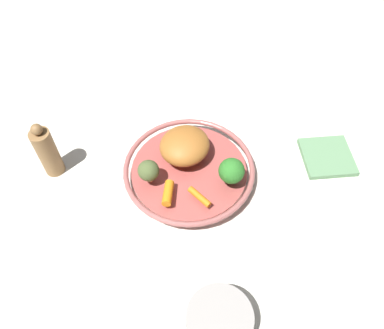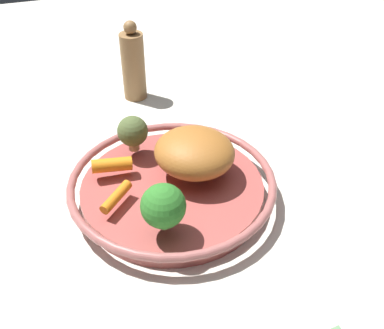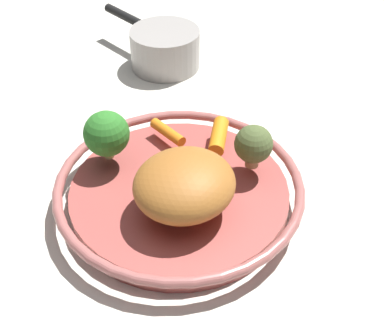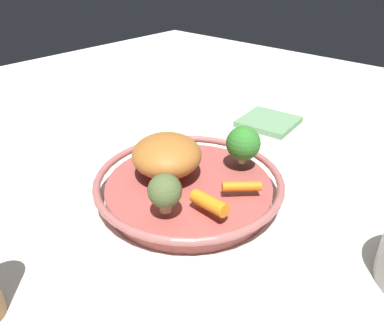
{
  "view_description": "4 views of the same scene",
  "coord_description": "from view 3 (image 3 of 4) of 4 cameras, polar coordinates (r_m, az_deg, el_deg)",
  "views": [
    {
      "loc": [
        -0.01,
        0.55,
        0.79
      ],
      "look_at": [
        -0.01,
        0.01,
        0.07
      ],
      "focal_mm": 36.33,
      "sensor_mm": 36.0,
      "label": 1
    },
    {
      "loc": [
        -0.52,
        0.14,
        0.48
      ],
      "look_at": [
        -0.02,
        -0.02,
        0.08
      ],
      "focal_mm": 42.85,
      "sensor_mm": 36.0,
      "label": 2
    },
    {
      "loc": [
        0.06,
        -0.48,
        0.49
      ],
      "look_at": [
        0.02,
        0.0,
        0.07
      ],
      "focal_mm": 48.77,
      "sensor_mm": 36.0,
      "label": 3
    },
    {
      "loc": [
        0.39,
        0.35,
        0.37
      ],
      "look_at": [
        0.01,
        0.02,
        0.08
      ],
      "focal_mm": 34.76,
      "sensor_mm": 36.0,
      "label": 4
    }
  ],
  "objects": [
    {
      "name": "ground_plane",
      "position": [
        0.69,
        -1.38,
        -4.36
      ],
      "size": [
        2.1,
        2.1,
        0.0
      ],
      "primitive_type": "plane",
      "color": "silver"
    },
    {
      "name": "serving_bowl",
      "position": [
        0.67,
        -1.41,
        -3.02
      ],
      "size": [
        0.32,
        0.32,
        0.04
      ],
      "color": "#A84C47",
      "rests_on": "ground_plane"
    },
    {
      "name": "roast_chicken_piece",
      "position": [
        0.61,
        -0.84,
        -2.18
      ],
      "size": [
        0.17,
        0.17,
        0.06
      ],
      "primitive_type": "ellipsoid",
      "rotation": [
        0.0,
        0.0,
        3.97
      ],
      "color": "#A86429",
      "rests_on": "serving_bowl"
    },
    {
      "name": "baby_carrot_center",
      "position": [
        0.72,
        -2.68,
        3.55
      ],
      "size": [
        0.05,
        0.05,
        0.02
      ],
      "primitive_type": "cylinder",
      "rotation": [
        1.59,
        0.0,
        3.93
      ],
      "color": "orange",
      "rests_on": "serving_bowl"
    },
    {
      "name": "baby_carrot_right",
      "position": [
        0.71,
        2.93,
        3.12
      ],
      "size": [
        0.03,
        0.06,
        0.03
      ],
      "primitive_type": "cylinder",
      "rotation": [
        1.5,
        0.0,
        3.06
      ],
      "color": "orange",
      "rests_on": "serving_bowl"
    },
    {
      "name": "broccoli_floret_mid",
      "position": [
        0.66,
        6.74,
        2.17
      ],
      "size": [
        0.05,
        0.05,
        0.06
      ],
      "color": "tan",
      "rests_on": "serving_bowl"
    },
    {
      "name": "broccoli_floret_large",
      "position": [
        0.68,
        -9.33,
        3.33
      ],
      "size": [
        0.06,
        0.06,
        0.07
      ],
      "color": "#94AC66",
      "rests_on": "serving_bowl"
    },
    {
      "name": "saucepan",
      "position": [
        0.96,
        -3.06,
        12.6
      ],
      "size": [
        0.19,
        0.18,
        0.07
      ],
      "color": "#9E9993",
      "rests_on": "ground_plane"
    }
  ]
}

